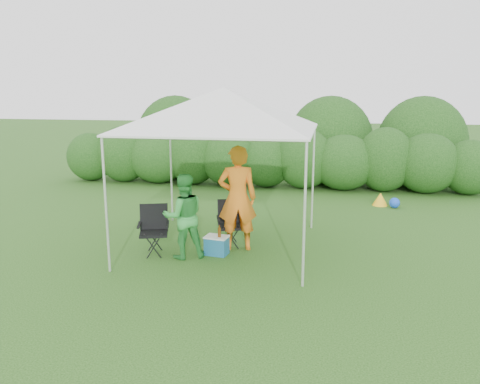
% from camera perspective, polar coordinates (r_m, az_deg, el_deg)
% --- Properties ---
extents(ground, '(70.00, 70.00, 0.00)m').
position_cam_1_polar(ground, '(8.09, -2.70, -7.79)').
color(ground, '#305F1E').
extents(hedge, '(12.58, 1.53, 1.80)m').
position_cam_1_polar(hedge, '(13.65, 3.20, 4.01)').
color(hedge, '#235019').
rests_on(hedge, ground).
extents(canopy, '(3.10, 3.10, 2.83)m').
position_cam_1_polar(canopy, '(8.10, -2.04, 10.06)').
color(canopy, silver).
rests_on(canopy, ground).
extents(chair_right, '(0.60, 0.57, 0.82)m').
position_cam_1_polar(chair_right, '(8.54, -1.12, -3.42)').
color(chair_right, black).
rests_on(chair_right, ground).
extents(chair_left, '(0.62, 0.60, 0.85)m').
position_cam_1_polar(chair_left, '(8.23, -10.47, -4.12)').
color(chair_left, black).
rests_on(chair_left, ground).
extents(man, '(0.77, 0.60, 1.86)m').
position_cam_1_polar(man, '(8.18, -0.32, -0.76)').
color(man, orange).
rests_on(man, ground).
extents(woman, '(0.87, 0.80, 1.44)m').
position_cam_1_polar(woman, '(7.87, -6.87, -2.96)').
color(woman, green).
rests_on(woman, ground).
extents(cooler, '(0.43, 0.34, 0.33)m').
position_cam_1_polar(cooler, '(8.11, -2.86, -6.49)').
color(cooler, '#1C5B82').
rests_on(cooler, ground).
extents(bottle, '(0.06, 0.06, 0.21)m').
position_cam_1_polar(bottle, '(7.98, -2.53, -4.79)').
color(bottle, '#592D0C').
rests_on(bottle, cooler).
extents(lawn_toy, '(0.63, 0.52, 0.31)m').
position_cam_1_polar(lawn_toy, '(11.98, 17.13, -0.95)').
color(lawn_toy, yellow).
rests_on(lawn_toy, ground).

